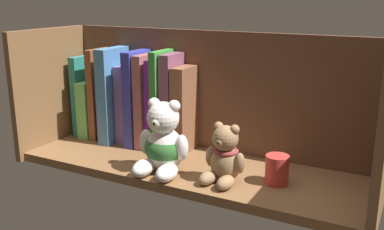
# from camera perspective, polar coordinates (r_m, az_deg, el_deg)

# --- Properties ---
(shelf_board) EXTENTS (0.78, 0.24, 0.02)m
(shelf_board) POSITION_cam_1_polar(r_m,az_deg,el_deg) (1.02, -0.38, -6.94)
(shelf_board) COLOR brown
(shelf_board) RESTS_ON ground
(shelf_back_panel) EXTENTS (0.81, 0.01, 0.31)m
(shelf_back_panel) POSITION_cam_1_polar(r_m,az_deg,el_deg) (1.08, 2.76, 2.50)
(shelf_back_panel) COLOR brown
(shelf_back_panel) RESTS_ON ground
(shelf_side_panel_left) EXTENTS (0.02, 0.26, 0.31)m
(shelf_side_panel_left) POSITION_cam_1_polar(r_m,az_deg,el_deg) (1.21, -17.39, 3.18)
(shelf_side_panel_left) COLOR brown
(shelf_side_panel_left) RESTS_ON ground
(book_0) EXTENTS (0.02, 0.10, 0.21)m
(book_0) POSITION_cam_1_polar(r_m,az_deg,el_deg) (1.25, -13.43, 2.54)
(book_0) COLOR #287D73
(book_0) RESTS_ON shelf_board
(book_1) EXTENTS (0.03, 0.12, 0.15)m
(book_1) POSITION_cam_1_polar(r_m,az_deg,el_deg) (1.24, -12.28, 0.96)
(book_1) COLOR #67C465
(book_1) RESTS_ON shelf_board
(book_2) EXTENTS (0.02, 0.11, 0.24)m
(book_2) POSITION_cam_1_polar(r_m,az_deg,el_deg) (1.21, -11.29, 2.80)
(book_2) COLOR brown
(book_2) RESTS_ON shelf_board
(book_3) EXTENTS (0.02, 0.10, 0.16)m
(book_3) POSITION_cam_1_polar(r_m,az_deg,el_deg) (1.21, -10.34, 0.86)
(book_3) COLOR #491A5F
(book_3) RESTS_ON shelf_board
(book_4) EXTENTS (0.03, 0.15, 0.24)m
(book_4) POSITION_cam_1_polar(r_m,az_deg,el_deg) (1.18, -9.36, 2.71)
(book_4) COLOR #4783BA
(book_4) RESTS_ON shelf_board
(book_5) EXTENTS (0.04, 0.09, 0.20)m
(book_5) POSITION_cam_1_polar(r_m,az_deg,el_deg) (1.16, -7.87, 1.48)
(book_5) COLOR #845E96
(book_5) RESTS_ON shelf_board
(book_6) EXTENTS (0.03, 0.13, 0.24)m
(book_6) POSITION_cam_1_polar(r_m,az_deg,el_deg) (1.14, -6.53, 2.28)
(book_6) COLOR #353AAE
(book_6) RESTS_ON shelf_board
(book_7) EXTENTS (0.02, 0.12, 0.23)m
(book_7) POSITION_cam_1_polar(r_m,az_deg,el_deg) (1.13, -5.37, 1.96)
(book_7) COLOR #A45D5D
(book_7) RESTS_ON shelf_board
(book_8) EXTENTS (0.02, 0.11, 0.22)m
(book_8) POSITION_cam_1_polar(r_m,az_deg,el_deg) (1.12, -4.38, 1.57)
(book_8) COLOR purple
(book_8) RESTS_ON shelf_board
(book_9) EXTENTS (0.02, 0.11, 0.24)m
(book_9) POSITION_cam_1_polar(r_m,az_deg,el_deg) (1.10, -3.50, 2.01)
(book_9) COLOR green
(book_9) RESTS_ON shelf_board
(book_10) EXTENTS (0.03, 0.10, 0.24)m
(book_10) POSITION_cam_1_polar(r_m,az_deg,el_deg) (1.09, -2.35, 1.71)
(book_10) COLOR #834965
(book_10) RESTS_ON shelf_board
(book_11) EXTENTS (0.03, 0.10, 0.21)m
(book_11) POSITION_cam_1_polar(r_m,az_deg,el_deg) (1.08, -0.80, 0.77)
(book_11) COLOR brown
(book_11) RESTS_ON shelf_board
(teddy_bear_larger) EXTENTS (0.12, 0.12, 0.16)m
(teddy_bear_larger) POSITION_cam_1_polar(r_m,az_deg,el_deg) (0.96, -3.71, -3.70)
(teddy_bear_larger) COLOR white
(teddy_bear_larger) RESTS_ON shelf_board
(teddy_bear_smaller) EXTENTS (0.09, 0.09, 0.12)m
(teddy_bear_smaller) POSITION_cam_1_polar(r_m,az_deg,el_deg) (0.91, 4.17, -5.44)
(teddy_bear_smaller) COLOR #93704C
(teddy_bear_smaller) RESTS_ON shelf_board
(pillar_candle) EXTENTS (0.05, 0.05, 0.06)m
(pillar_candle) POSITION_cam_1_polar(r_m,az_deg,el_deg) (0.93, 10.83, -6.89)
(pillar_candle) COLOR #C63833
(pillar_candle) RESTS_ON shelf_board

